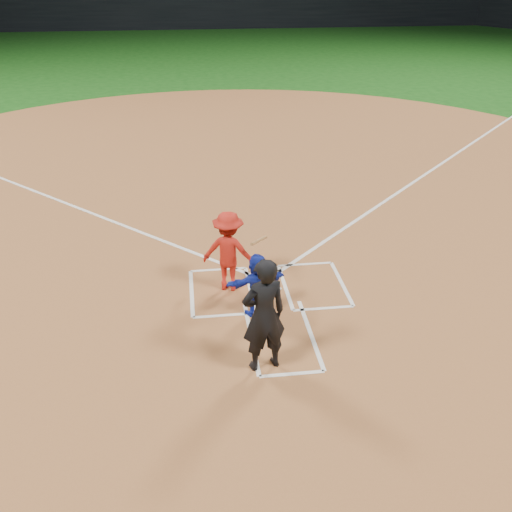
{
  "coord_description": "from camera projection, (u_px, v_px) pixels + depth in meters",
  "views": [
    {
      "loc": [
        -1.54,
        -10.13,
        6.19
      ],
      "look_at": [
        -0.3,
        -0.4,
        1.0
      ],
      "focal_mm": 40.0,
      "sensor_mm": 36.0,
      "label": 1
    }
  ],
  "objects": [
    {
      "name": "chalk_markings",
      "position": [
        242.0,
        195.0,
        16.58
      ],
      "size": [
        28.35,
        17.32,
        0.01
      ],
      "color": "white",
      "rests_on": "home_plate_dirt"
    },
    {
      "name": "stadium_wall_far",
      "position": [
        194.0,
        10.0,
        53.29
      ],
      "size": [
        80.0,
        1.2,
        3.2
      ],
      "primitive_type": "cube",
      "color": "black",
      "rests_on": "ground"
    },
    {
      "name": "batter_at_plate",
      "position": [
        229.0,
        251.0,
        11.56
      ],
      "size": [
        1.44,
        1.01,
        1.71
      ],
      "color": "red",
      "rests_on": "home_plate_dirt"
    },
    {
      "name": "home_plate_dirt",
      "position": [
        239.0,
        186.0,
        17.21
      ],
      "size": [
        28.0,
        28.0,
        0.01
      ],
      "primitive_type": "cylinder",
      "color": "brown",
      "rests_on": "ground"
    },
    {
      "name": "home_plate",
      "position": [
        268.0,
        288.0,
        11.94
      ],
      "size": [
        0.6,
        0.6,
        0.02
      ],
      "primitive_type": "cylinder",
      "rotation": [
        0.0,
        0.0,
        3.14
      ],
      "color": "silver",
      "rests_on": "home_plate_dirt"
    },
    {
      "name": "catcher",
      "position": [
        258.0,
        285.0,
        10.82
      ],
      "size": [
        1.24,
        0.65,
        1.27
      ],
      "primitive_type": "imported",
      "rotation": [
        0.0,
        0.0,
        3.39
      ],
      "color": "#1426A8",
      "rests_on": "home_plate_dirt"
    },
    {
      "name": "umpire",
      "position": [
        264.0,
        315.0,
        9.2
      ],
      "size": [
        0.85,
        0.66,
        2.05
      ],
      "primitive_type": "imported",
      "rotation": [
        0.0,
        0.0,
        3.38
      ],
      "color": "black",
      "rests_on": "home_plate_dirt"
    },
    {
      "name": "ground",
      "position": [
        268.0,
        288.0,
        11.95
      ],
      "size": [
        120.0,
        120.0,
        0.0
      ],
      "primitive_type": "plane",
      "color": "#124812",
      "rests_on": "ground"
    }
  ]
}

